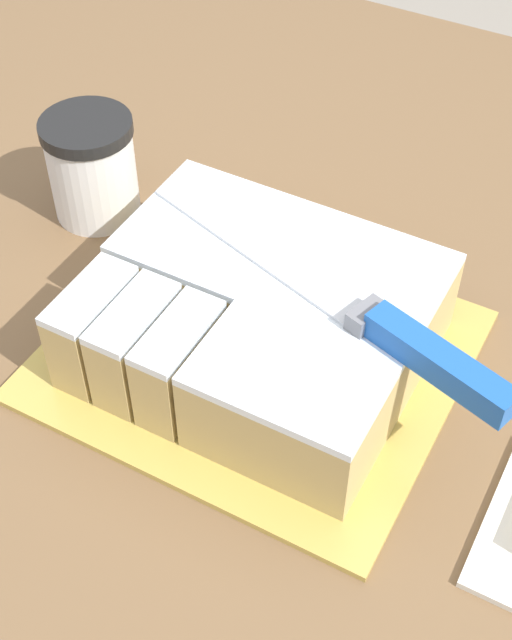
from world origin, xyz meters
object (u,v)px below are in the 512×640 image
knife (387,330)px  cake (260,319)px  coffee_cup (92,167)px  cake_board (256,355)px

knife → cake: bearing=14.4°
knife → coffee_cup: size_ratio=3.33×
coffee_cup → cake_board: bearing=-22.5°
cake_board → coffee_cup: 0.25m
cake → coffee_cup: (-0.23, 0.09, 0.01)m
cake_board → coffee_cup: bearing=157.5°
cake_board → knife: (0.11, -0.00, 0.09)m
cake → coffee_cup: 0.25m
cake → knife: size_ratio=0.76×
cake → cake_board: bearing=-140.5°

